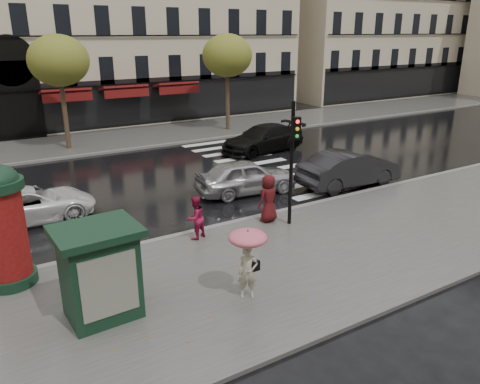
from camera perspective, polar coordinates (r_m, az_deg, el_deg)
ground at (r=14.73m, az=3.09°, el=-8.38°), size 160.00×160.00×0.00m
near_sidewalk at (r=14.34m, az=4.23°, el=-8.94°), size 90.00×7.00×0.12m
far_sidewalk at (r=31.39m, az=-16.91°, el=5.86°), size 90.00×6.00×0.12m
near_kerb at (r=17.02m, az=-2.61°, el=-4.19°), size 90.00×0.25×0.14m
far_kerb at (r=28.57m, az=-15.33°, el=4.78°), size 90.00×0.25×0.14m
zebra_crossing at (r=25.32m, az=2.10°, el=3.51°), size 3.60×11.75×0.01m
tree_far_left at (r=29.31m, az=-21.25°, el=14.66°), size 3.40×3.40×6.64m
tree_far_right at (r=33.16m, az=-1.57°, el=16.25°), size 3.40×3.40×6.64m
woman_umbrella at (r=12.06m, az=0.96°, el=-7.41°), size 1.01×1.01×1.94m
woman_red at (r=15.71m, az=-5.47°, el=-3.14°), size 0.88×0.79×1.50m
man_burgundy at (r=17.06m, az=3.50°, el=-0.77°), size 0.97×0.73×1.77m
morris_column at (r=14.01m, az=-27.10°, el=-3.24°), size 1.43×1.43×3.85m
traffic_light at (r=16.29m, az=6.47°, el=4.84°), size 0.31×0.43×4.44m
newsstand at (r=11.85m, az=-16.74°, el=-9.24°), size 2.01×1.72×2.34m
car_silver at (r=20.43m, az=0.73°, el=1.90°), size 4.63×2.27×1.52m
car_darkgrey at (r=21.96m, az=13.17°, el=2.77°), size 5.00×1.91×1.62m
car_white at (r=19.10m, az=-24.17°, el=-1.41°), size 4.67×2.16×1.30m
car_black at (r=27.74m, az=2.80°, el=6.52°), size 5.58×2.84×1.55m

